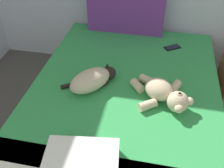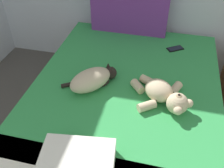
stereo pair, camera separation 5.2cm
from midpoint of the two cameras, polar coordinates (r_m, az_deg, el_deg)
The scene contains 6 objects.
bed at distance 2.17m, azimuth 2.06°, elevation -5.51°, with size 1.49×1.94×0.52m.
patterned_cushion at distance 2.62m, azimuth 2.53°, elevation 16.47°, with size 0.75×0.15×0.49m.
cat at distance 1.93m, azimuth -5.19°, elevation 0.95°, with size 0.41×0.39×0.15m.
teddy_bear at distance 1.85m, azimuth 10.62°, elevation -2.05°, with size 0.46×0.40×0.16m.
cell_phone at distance 2.48m, azimuth 12.62°, elevation 7.90°, with size 0.16×0.14×0.01m.
throw_pillow at distance 1.47m, azimuth -7.82°, elevation -17.05°, with size 0.40×0.28×0.11m, color white.
Camera 1 is at (1.88, 1.53, 1.80)m, focal length 41.32 mm.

